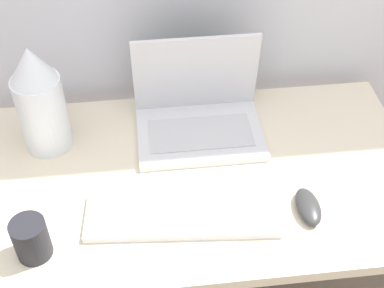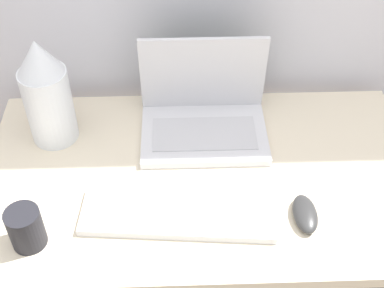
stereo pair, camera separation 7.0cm
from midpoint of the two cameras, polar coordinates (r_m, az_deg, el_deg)
name	(u,v)px [view 2 (the right image)]	position (r m, az deg, el deg)	size (l,w,h in m)	color
desk	(201,203)	(1.37, 2.49, -6.40)	(1.05, 0.60, 0.72)	beige
laptop	(204,113)	(1.36, 2.73, 3.31)	(0.32, 0.23, 0.24)	silver
keyboard	(178,214)	(1.19, 0.21, -7.54)	(0.44, 0.16, 0.02)	silver
mouse	(305,214)	(1.22, 13.60, -7.30)	(0.05, 0.11, 0.03)	#2D2D2D
vase	(46,93)	(1.32, -13.82, 5.29)	(0.12, 0.12, 0.29)	white
mug	(26,228)	(1.16, -15.65, -8.69)	(0.07, 0.07, 0.10)	black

